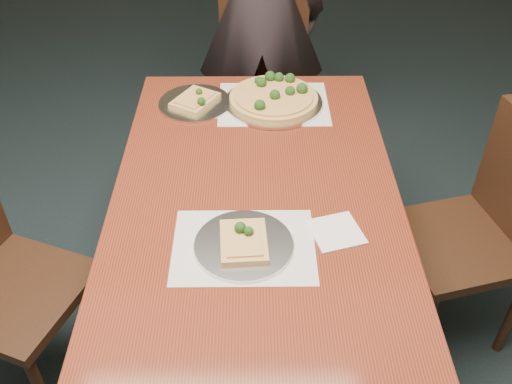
{
  "coord_description": "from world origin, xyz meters",
  "views": [
    {
      "loc": [
        0.19,
        -0.92,
        1.9
      ],
      "look_at": [
        0.2,
        0.45,
        0.75
      ],
      "focal_mm": 40.0,
      "sensor_mm": 36.0,
      "label": 1
    }
  ],
  "objects_px": {
    "slice_plate_near": "(244,243)",
    "slice_plate_far": "(195,102)",
    "diner": "(260,12)",
    "pizza_pan": "(274,98)",
    "dining_table": "(256,214)",
    "chair_right": "(482,226)",
    "chair_far": "(263,86)"
  },
  "relations": [
    {
      "from": "slice_plate_near",
      "to": "slice_plate_far",
      "type": "distance_m",
      "value": 0.79
    },
    {
      "from": "slice_plate_near",
      "to": "diner",
      "type": "bearing_deg",
      "value": 87.39
    },
    {
      "from": "diner",
      "to": "pizza_pan",
      "type": "bearing_deg",
      "value": 93.91
    },
    {
      "from": "dining_table",
      "to": "pizza_pan",
      "type": "xyz_separation_m",
      "value": [
        0.07,
        0.53,
        0.12
      ]
    },
    {
      "from": "chair_right",
      "to": "slice_plate_near",
      "type": "xyz_separation_m",
      "value": [
        -0.83,
        -0.32,
        0.25
      ]
    },
    {
      "from": "chair_far",
      "to": "chair_right",
      "type": "height_order",
      "value": "same"
    },
    {
      "from": "chair_far",
      "to": "slice_plate_near",
      "type": "bearing_deg",
      "value": -91.05
    },
    {
      "from": "diner",
      "to": "pizza_pan",
      "type": "height_order",
      "value": "diner"
    },
    {
      "from": "dining_table",
      "to": "diner",
      "type": "distance_m",
      "value": 1.19
    },
    {
      "from": "chair_right",
      "to": "chair_far",
      "type": "bearing_deg",
      "value": -157.23
    },
    {
      "from": "chair_far",
      "to": "diner",
      "type": "height_order",
      "value": "diner"
    },
    {
      "from": "diner",
      "to": "pizza_pan",
      "type": "distance_m",
      "value": 0.64
    },
    {
      "from": "pizza_pan",
      "to": "slice_plate_far",
      "type": "height_order",
      "value": "pizza_pan"
    },
    {
      "from": "dining_table",
      "to": "diner",
      "type": "xyz_separation_m",
      "value": [
        0.03,
        1.17,
        0.19
      ]
    },
    {
      "from": "slice_plate_near",
      "to": "slice_plate_far",
      "type": "xyz_separation_m",
      "value": [
        -0.19,
        0.77,
        -0.0
      ]
    },
    {
      "from": "dining_table",
      "to": "chair_far",
      "type": "bearing_deg",
      "value": 87.76
    },
    {
      "from": "diner",
      "to": "dining_table",
      "type": "bearing_deg",
      "value": 88.46
    },
    {
      "from": "pizza_pan",
      "to": "slice_plate_far",
      "type": "distance_m",
      "value": 0.3
    },
    {
      "from": "chair_right",
      "to": "pizza_pan",
      "type": "relative_size",
      "value": 2.43
    },
    {
      "from": "dining_table",
      "to": "chair_far",
      "type": "xyz_separation_m",
      "value": [
        0.04,
        1.08,
        -0.14
      ]
    },
    {
      "from": "chair_far",
      "to": "pizza_pan",
      "type": "distance_m",
      "value": 0.61
    },
    {
      "from": "chair_far",
      "to": "slice_plate_near",
      "type": "height_order",
      "value": "chair_far"
    },
    {
      "from": "dining_table",
      "to": "slice_plate_far",
      "type": "height_order",
      "value": "slice_plate_far"
    },
    {
      "from": "chair_right",
      "to": "diner",
      "type": "distance_m",
      "value": 1.37
    },
    {
      "from": "dining_table",
      "to": "slice_plate_near",
      "type": "relative_size",
      "value": 5.36
    },
    {
      "from": "diner",
      "to": "slice_plate_far",
      "type": "relative_size",
      "value": 6.08
    },
    {
      "from": "slice_plate_near",
      "to": "slice_plate_far",
      "type": "relative_size",
      "value": 1.0
    },
    {
      "from": "chair_far",
      "to": "chair_right",
      "type": "xyz_separation_m",
      "value": [
        0.76,
        -1.0,
        0.0
      ]
    },
    {
      "from": "chair_right",
      "to": "pizza_pan",
      "type": "height_order",
      "value": "chair_right"
    },
    {
      "from": "dining_table",
      "to": "diner",
      "type": "bearing_deg",
      "value": 88.64
    },
    {
      "from": "diner",
      "to": "pizza_pan",
      "type": "xyz_separation_m",
      "value": [
        0.05,
        -0.64,
        -0.08
      ]
    },
    {
      "from": "pizza_pan",
      "to": "chair_right",
      "type": "bearing_deg",
      "value": -31.68
    }
  ]
}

